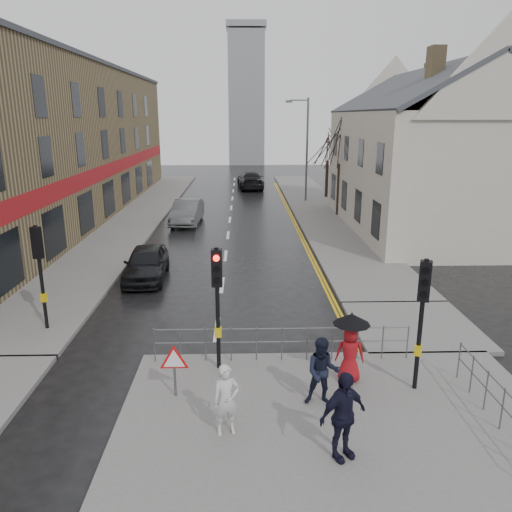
{
  "coord_description": "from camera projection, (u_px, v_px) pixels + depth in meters",
  "views": [
    {
      "loc": [
        0.89,
        -12.13,
        6.78
      ],
      "look_at": [
        1.35,
        5.37,
        1.85
      ],
      "focal_mm": 35.0,
      "sensor_mm": 36.0,
      "label": 1
    }
  ],
  "objects": [
    {
      "name": "pedestrian_d",
      "position": [
        343.0,
        416.0,
        9.82
      ],
      "size": [
        1.19,
        0.93,
        1.88
      ],
      "primitive_type": "imported",
      "rotation": [
        0.0,
        0.0,
        0.5
      ],
      "color": "black",
      "rests_on": "near_pavement"
    },
    {
      "name": "near_pavement",
      "position": [
        348.0,
        457.0,
        10.18
      ],
      "size": [
        10.0,
        9.0,
        0.14
      ],
      "primitive_type": "cube",
      "color": "#605E5B",
      "rests_on": "ground"
    },
    {
      "name": "tree_far",
      "position": [
        328.0,
        145.0,
        41.36
      ],
      "size": [
        2.4,
        2.4,
        5.64
      ],
      "color": "#31261B",
      "rests_on": "right_pavement"
    },
    {
      "name": "car_parked",
      "position": [
        146.0,
        263.0,
        21.29
      ],
      "size": [
        1.84,
        4.24,
        1.42
      ],
      "primitive_type": "imported",
      "rotation": [
        0.0,
        0.0,
        0.04
      ],
      "color": "black",
      "rests_on": "ground"
    },
    {
      "name": "building_right_cream",
      "position": [
        428.0,
        150.0,
        29.82
      ],
      "size": [
        9.0,
        16.4,
        10.1
      ],
      "color": "beige",
      "rests_on": "ground"
    },
    {
      "name": "ground",
      "position": [
        211.0,
        376.0,
        13.49
      ],
      "size": [
        120.0,
        120.0,
        0.0
      ],
      "primitive_type": "plane",
      "color": "black",
      "rests_on": "ground"
    },
    {
      "name": "pedestrian_with_umbrella",
      "position": [
        350.0,
        343.0,
        12.7
      ],
      "size": [
        0.96,
        0.96,
        1.86
      ],
      "color": "maroon",
      "rests_on": "near_pavement"
    },
    {
      "name": "street_lamp",
      "position": [
        305.0,
        143.0,
        39.3
      ],
      "size": [
        1.83,
        0.25,
        8.0
      ],
      "color": "#595B5E",
      "rests_on": "right_pavement"
    },
    {
      "name": "church_tower",
      "position": [
        246.0,
        99.0,
        70.74
      ],
      "size": [
        5.0,
        5.0,
        18.0
      ],
      "primitive_type": "cube",
      "color": "gray",
      "rests_on": "ground"
    },
    {
      "name": "guard_railing_side",
      "position": [
        504.0,
        400.0,
        10.78
      ],
      "size": [
        0.04,
        4.54,
        1.0
      ],
      "color": "#595B5E",
      "rests_on": "near_pavement"
    },
    {
      "name": "pedestrian_a",
      "position": [
        226.0,
        400.0,
        10.62
      ],
      "size": [
        0.66,
        0.51,
        1.6
      ],
      "primitive_type": "imported",
      "rotation": [
        0.0,
        0.0,
        0.24
      ],
      "color": "silver",
      "rests_on": "near_pavement"
    },
    {
      "name": "tree_near",
      "position": [
        341.0,
        141.0,
        33.46
      ],
      "size": [
        2.4,
        2.4,
        6.58
      ],
      "color": "#31261B",
      "rests_on": "right_pavement"
    },
    {
      "name": "car_far",
      "position": [
        250.0,
        180.0,
        47.78
      ],
      "size": [
        2.67,
        5.69,
        1.6
      ],
      "primitive_type": "imported",
      "rotation": [
        0.0,
        0.0,
        3.22
      ],
      "color": "black",
      "rests_on": "ground"
    },
    {
      "name": "pedestrian_b",
      "position": [
        323.0,
        372.0,
        11.7
      ],
      "size": [
        0.89,
        0.73,
        1.68
      ],
      "primitive_type": "imported",
      "rotation": [
        0.0,
        0.0,
        -0.11
      ],
      "color": "black",
      "rests_on": "near_pavement"
    },
    {
      "name": "pavement_bridge_right",
      "position": [
        413.0,
        326.0,
        16.52
      ],
      "size": [
        4.0,
        4.2,
        0.14
      ],
      "primitive_type": "cube",
      "color": "#605E5B",
      "rests_on": "ground"
    },
    {
      "name": "traffic_signal_near_right",
      "position": [
        423.0,
        302.0,
        11.99
      ],
      "size": [
        0.34,
        0.33,
        3.4
      ],
      "color": "black",
      "rests_on": "near_pavement"
    },
    {
      "name": "guard_railing_front",
      "position": [
        282.0,
        336.0,
        13.88
      ],
      "size": [
        7.14,
        0.04,
        1.0
      ],
      "color": "#595B5E",
      "rests_on": "near_pavement"
    },
    {
      "name": "traffic_signal_far_left",
      "position": [
        39.0,
        259.0,
        15.57
      ],
      "size": [
        0.34,
        0.33,
        3.4
      ],
      "color": "black",
      "rests_on": "left_pavement"
    },
    {
      "name": "left_pavement",
      "position": [
        139.0,
        214.0,
        35.43
      ],
      "size": [
        4.0,
        44.0,
        0.14
      ],
      "primitive_type": "cube",
      "color": "#605E5B",
      "rests_on": "ground"
    },
    {
      "name": "car_mid",
      "position": [
        187.0,
        212.0,
        32.25
      ],
      "size": [
        1.9,
        4.77,
        1.54
      ],
      "primitive_type": "imported",
      "rotation": [
        0.0,
        0.0,
        -0.06
      ],
      "color": "#4C4F52",
      "rests_on": "ground"
    },
    {
      "name": "building_left_terrace",
      "position": [
        48.0,
        144.0,
        32.99
      ],
      "size": [
        8.0,
        42.0,
        10.0
      ],
      "primitive_type": "cube",
      "color": "olive",
      "rests_on": "ground"
    },
    {
      "name": "traffic_signal_near_left",
      "position": [
        217.0,
        287.0,
        13.02
      ],
      "size": [
        0.28,
        0.27,
        3.4
      ],
      "color": "black",
      "rests_on": "near_pavement"
    },
    {
      "name": "warning_sign",
      "position": [
        174.0,
        362.0,
        12.03
      ],
      "size": [
        0.8,
        0.07,
        1.35
      ],
      "color": "#595B5E",
      "rests_on": "near_pavement"
    },
    {
      "name": "right_pavement",
      "position": [
        317.0,
        208.0,
        37.69
      ],
      "size": [
        4.0,
        40.0,
        0.14
      ],
      "primitive_type": "cube",
      "color": "#605E5B",
      "rests_on": "ground"
    }
  ]
}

